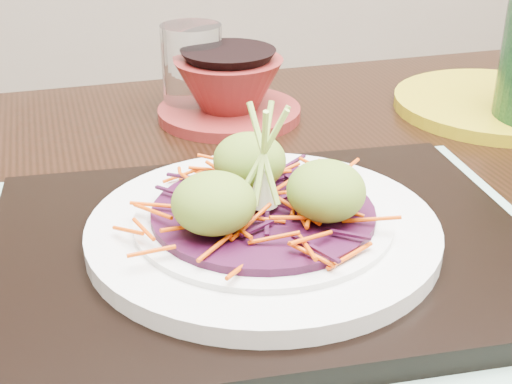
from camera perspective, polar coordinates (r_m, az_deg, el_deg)
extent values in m
cube|color=black|center=(0.54, -0.69, -5.51)|extent=(1.25, 0.87, 0.04)
cube|color=gray|center=(0.50, 0.56, -5.56)|extent=(0.43, 0.35, 0.00)
cube|color=black|center=(0.49, 0.56, -4.56)|extent=(0.38, 0.29, 0.02)
cylinder|color=silver|center=(0.48, 0.57, -3.07)|extent=(0.24, 0.24, 0.01)
cylinder|color=silver|center=(0.48, 0.57, -2.23)|extent=(0.17, 0.17, 0.01)
cylinder|color=#390B26|center=(0.48, 0.58, -1.65)|extent=(0.15, 0.15, 0.01)
ellipsoid|color=#5B7222|center=(0.44, -3.36, -0.94)|extent=(0.06, 0.06, 0.04)
ellipsoid|color=#5B7222|center=(0.46, 5.64, 0.06)|extent=(0.06, 0.06, 0.04)
ellipsoid|color=#5B7222|center=(0.50, -0.50, 2.50)|extent=(0.06, 0.06, 0.04)
cylinder|color=white|center=(0.77, -5.12, 9.84)|extent=(0.07, 0.07, 0.09)
cylinder|color=maroon|center=(0.76, -2.15, 6.39)|extent=(0.18, 0.18, 0.01)
cylinder|color=#A28E12|center=(0.82, 18.76, 6.68)|extent=(0.22, 0.22, 0.01)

